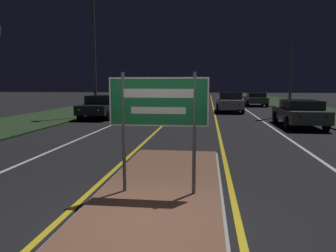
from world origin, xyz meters
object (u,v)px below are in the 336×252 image
at_px(car_receding_1, 230,102).
at_px(highway_sign, 158,108).
at_px(car_approaching_2, 162,94).
at_px(streetlight_right_near, 294,20).
at_px(car_approaching_1, 143,98).
at_px(car_receding_0, 299,112).
at_px(car_approaching_0, 102,106).
at_px(car_receding_2, 256,99).
at_px(streetlight_left_near, 93,21).

bearing_deg(car_receding_1, highway_sign, -97.51).
distance_m(highway_sign, car_receding_1, 20.18).
height_order(highway_sign, car_approaching_2, highway_sign).
xyz_separation_m(highway_sign, car_approaching_2, (-5.54, 39.59, -1.00)).
bearing_deg(car_receding_1, streetlight_right_near, -29.53).
distance_m(streetlight_right_near, car_approaching_1, 16.07).
bearing_deg(car_receding_0, car_approaching_0, 165.10).
distance_m(car_receding_1, car_approaching_1, 10.45).
height_order(car_receding_2, car_approaching_0, car_approaching_0).
bearing_deg(streetlight_left_near, car_receding_2, 46.71).
relative_size(highway_sign, car_receding_0, 0.50).
bearing_deg(highway_sign, streetlight_left_near, 113.54).
distance_m(car_receding_0, car_approaching_1, 18.75).
bearing_deg(highway_sign, car_approaching_0, 112.16).
distance_m(highway_sign, car_receding_0, 12.80).
bearing_deg(streetlight_left_near, car_approaching_1, 85.84).
relative_size(streetlight_right_near, car_approaching_0, 2.08).
bearing_deg(streetlight_right_near, car_approaching_2, 119.12).
xyz_separation_m(streetlight_right_near, car_receding_0, (-0.99, -6.28, -5.75)).
bearing_deg(car_receding_2, car_receding_0, -90.16).
distance_m(car_receding_2, car_approaching_2, 16.48).
distance_m(highway_sign, car_approaching_0, 15.71).
relative_size(streetlight_left_near, car_receding_0, 2.00).
bearing_deg(car_approaching_1, highway_sign, -78.18).
relative_size(car_receding_1, car_approaching_0, 0.95).
distance_m(streetlight_left_near, car_receding_2, 18.47).
height_order(streetlight_left_near, car_receding_2, streetlight_left_near).
xyz_separation_m(streetlight_right_near, car_approaching_0, (-12.55, -3.20, -5.71)).
bearing_deg(highway_sign, car_approaching_1, 101.82).
relative_size(highway_sign, car_receding_2, 0.55).
bearing_deg(streetlight_left_near, car_receding_1, 30.36).
xyz_separation_m(highway_sign, car_approaching_1, (-5.54, 26.50, -0.99)).
height_order(streetlight_left_near, car_approaching_0, streetlight_left_near).
xyz_separation_m(car_receding_0, car_approaching_1, (-11.19, 15.05, 0.01)).
bearing_deg(car_approaching_1, car_receding_1, -38.52).
bearing_deg(car_approaching_0, streetlight_right_near, 14.31).
bearing_deg(streetlight_left_near, highway_sign, -66.46).
relative_size(car_receding_1, car_approaching_1, 0.96).
height_order(highway_sign, streetlight_left_near, streetlight_left_near).
height_order(car_receding_0, car_approaching_2, car_approaching_2).
distance_m(car_approaching_0, car_approaching_2, 25.07).
bearing_deg(car_receding_2, streetlight_left_near, -133.29).
bearing_deg(car_approaching_0, highway_sign, -67.84).
xyz_separation_m(car_approaching_1, car_approaching_2, (-0.00, 13.09, -0.00)).
xyz_separation_m(highway_sign, car_receding_1, (2.63, 19.99, -0.92)).
height_order(streetlight_right_near, car_receding_1, streetlight_right_near).
xyz_separation_m(car_receding_2, car_approaching_2, (-11.23, 12.05, 0.03)).
xyz_separation_m(car_receding_0, car_approaching_2, (-11.19, 28.14, 0.01)).
bearing_deg(streetlight_right_near, car_approaching_0, -165.69).
bearing_deg(streetlight_left_near, car_receding_0, -15.10).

